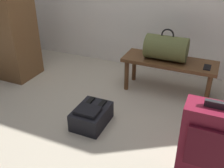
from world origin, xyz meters
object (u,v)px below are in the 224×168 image
object	(u,v)px
duffel_bag_olive	(166,48)
cell_phone	(207,67)
bench	(169,65)
suitcase_upright_burgundy	(217,151)
backpack_dark	(91,116)
side_cabinet	(8,33)

from	to	relation	value
duffel_bag_olive	cell_phone	size ratio (longest dim) A/B	3.06
bench	suitcase_upright_burgundy	distance (m)	1.36
backpack_dark	side_cabinet	size ratio (longest dim) A/B	0.35
backpack_dark	suitcase_upright_burgundy	bearing A→B (deg)	-18.06
side_cabinet	cell_phone	bearing A→B (deg)	7.20
cell_phone	suitcase_upright_burgundy	bearing A→B (deg)	-81.20
cell_phone	suitcase_upright_burgundy	world-z (taller)	suitcase_upright_burgundy
bench	suitcase_upright_burgundy	world-z (taller)	suitcase_upright_burgundy
suitcase_upright_burgundy	side_cabinet	distance (m)	2.63
suitcase_upright_burgundy	bench	bearing A→B (deg)	114.99
side_cabinet	duffel_bag_olive	bearing A→B (deg)	10.14
bench	duffel_bag_olive	distance (m)	0.20
duffel_bag_olive	backpack_dark	xyz separation A→B (m)	(-0.45, -0.88, -0.43)
cell_phone	suitcase_upright_burgundy	xyz separation A→B (m)	(0.18, -1.19, -0.03)
bench	cell_phone	xyz separation A→B (m)	(0.39, -0.04, 0.06)
bench	suitcase_upright_burgundy	size ratio (longest dim) A/B	1.42
duffel_bag_olive	side_cabinet	size ratio (longest dim) A/B	0.40
duffel_bag_olive	bench	bearing A→B (deg)	0.00
backpack_dark	side_cabinet	distance (m)	1.57
duffel_bag_olive	cell_phone	bearing A→B (deg)	-5.34
cell_phone	side_cabinet	distance (m)	2.31
backpack_dark	side_cabinet	xyz separation A→B (m)	(-1.39, 0.55, 0.46)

